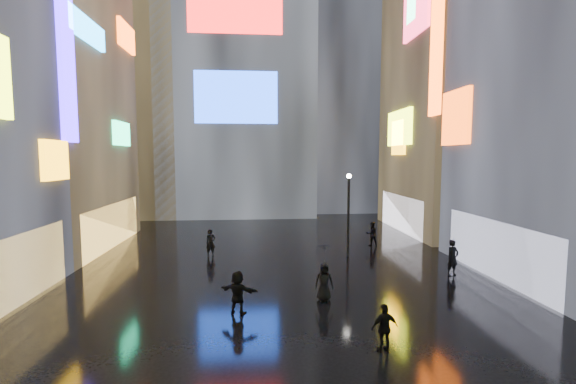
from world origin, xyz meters
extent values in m
plane|color=black|center=(0.00, 20.00, 0.00)|extent=(140.00, 140.00, 0.00)
cube|color=orange|center=(-10.85, 18.32, 6.06)|extent=(0.25, 2.24, 1.94)
cube|color=#2E13F2|center=(-10.85, 20.00, 11.00)|extent=(0.25, 1.40, 8.00)
cube|color=black|center=(-16.00, 26.00, 11.00)|extent=(10.00, 12.00, 22.00)
cube|color=#FFC659|center=(-11.10, 26.00, 1.50)|extent=(0.20, 10.00, 3.00)
cube|color=#18DA83|center=(-10.85, 27.82, 7.91)|extent=(0.25, 3.00, 1.71)
cube|color=#188FE6|center=(-10.85, 22.61, 13.61)|extent=(0.25, 4.84, 1.37)
cube|color=#F24B0C|center=(-10.85, 29.70, 15.31)|extent=(0.25, 3.32, 1.94)
cube|color=white|center=(11.10, 17.00, 1.50)|extent=(0.20, 9.00, 3.00)
cube|color=#F24B0C|center=(10.85, 21.12, 8.58)|extent=(0.25, 2.99, 3.26)
cube|color=#F24B0C|center=(10.85, 24.00, 14.00)|extent=(0.25, 1.40, 10.00)
cube|color=black|center=(16.00, 30.00, 14.00)|extent=(10.00, 12.00, 28.00)
cube|color=white|center=(11.10, 30.00, 1.50)|extent=(0.20, 9.00, 3.00)
cube|color=#D4F218|center=(10.85, 30.32, 8.66)|extent=(0.25, 4.92, 2.91)
cube|color=#F23056|center=(10.85, 27.51, 17.02)|extent=(0.25, 4.36, 3.46)
cube|color=orange|center=(10.85, 30.44, 7.84)|extent=(0.25, 2.63, 2.87)
cube|color=#18DA83|center=(10.85, 28.19, 17.94)|extent=(0.25, 1.69, 2.90)
cube|color=black|center=(-3.00, 44.00, 21.00)|extent=(16.00, 14.00, 42.00)
cube|color=#FF1414|center=(-3.00, 36.90, 21.00)|extent=(9.00, 0.20, 6.00)
cube|color=#194CFF|center=(-3.00, 36.90, 12.00)|extent=(8.00, 0.20, 5.00)
cube|color=black|center=(9.00, 46.00, 17.00)|extent=(12.00, 12.00, 34.00)
cube|color=black|center=(-14.00, 42.00, 13.00)|extent=(10.00, 10.00, 26.00)
cylinder|color=black|center=(4.61, 22.07, 2.50)|extent=(0.16, 0.16, 5.00)
sphere|color=white|center=(4.61, 22.07, 5.05)|extent=(0.30, 0.30, 0.30)
imported|color=black|center=(2.96, 10.27, 0.78)|extent=(0.96, 0.53, 1.55)
imported|color=black|center=(1.80, 14.77, 0.83)|extent=(0.85, 0.60, 1.65)
imported|color=black|center=(-1.87, 13.68, 0.86)|extent=(1.67, 1.08, 1.72)
imported|color=black|center=(-3.99, 22.78, 0.85)|extent=(0.74, 0.63, 1.71)
imported|color=black|center=(6.97, 24.82, 0.84)|extent=(0.86, 0.70, 1.67)
imported|color=black|center=(1.80, 14.77, 2.06)|extent=(1.04, 1.02, 0.81)
imported|color=black|center=(9.16, 17.75, 0.94)|extent=(0.79, 0.62, 1.89)
camera|label=1|loc=(-1.09, -1.27, 6.20)|focal=24.00mm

